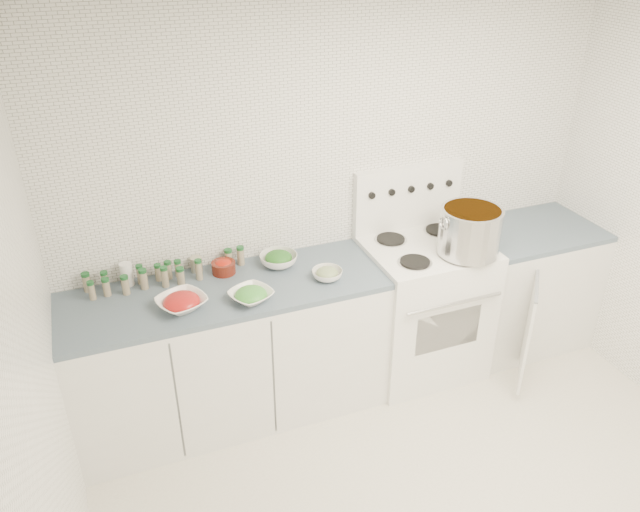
{
  "coord_description": "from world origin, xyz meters",
  "views": [
    {
      "loc": [
        -1.41,
        -1.81,
        2.78
      ],
      "look_at": [
        -0.26,
        1.14,
        1.03
      ],
      "focal_mm": 35.0,
      "sensor_mm": 36.0,
      "label": 1
    }
  ],
  "objects": [
    {
      "name": "stock_pot",
      "position": [
        0.66,
        1.0,
        1.1
      ],
      "size": [
        0.4,
        0.38,
        0.29
      ],
      "rotation": [
        0.0,
        0.0,
        0.16
      ],
      "color": "silver",
      "rests_on": "stove"
    },
    {
      "name": "room_walls",
      "position": [
        0.0,
        0.0,
        1.56
      ],
      "size": [
        3.54,
        3.04,
        2.52
      ],
      "color": "white",
      "rests_on": "ground"
    },
    {
      "name": "bowl_snowpea",
      "position": [
        -0.72,
        1.03,
        0.93
      ],
      "size": [
        0.3,
        0.3,
        0.08
      ],
      "color": "white",
      "rests_on": "counter_left"
    },
    {
      "name": "counter_left",
      "position": [
        -0.82,
        1.19,
        0.45
      ],
      "size": [
        1.85,
        0.62,
        0.9
      ],
      "color": "white",
      "rests_on": "ground"
    },
    {
      "name": "bowl_pepper",
      "position": [
        -0.79,
        1.37,
        0.94
      ],
      "size": [
        0.14,
        0.14,
        0.09
      ],
      "color": "#51170E",
      "rests_on": "counter_left"
    },
    {
      "name": "counter_right",
      "position": [
        1.3,
        1.19,
        0.45
      ],
      "size": [
        0.89,
        0.93,
        0.9
      ],
      "color": "white",
      "rests_on": "ground"
    },
    {
      "name": "bowl_broccoli",
      "position": [
        -0.45,
        1.34,
        0.94
      ],
      "size": [
        0.3,
        0.3,
        0.09
      ],
      "color": "white",
      "rests_on": "counter_left"
    },
    {
      "name": "salt_canister",
      "position": [
        -1.33,
        1.44,
        0.97
      ],
      "size": [
        0.09,
        0.09,
        0.14
      ],
      "primitive_type": "cylinder",
      "rotation": [
        0.0,
        0.0,
        0.28
      ],
      "color": "white",
      "rests_on": "counter_left"
    },
    {
      "name": "stove",
      "position": [
        0.48,
        1.19,
        0.5
      ],
      "size": [
        0.76,
        0.7,
        1.36
      ],
      "color": "white",
      "rests_on": "ground"
    },
    {
      "name": "spice_cluster",
      "position": [
        -1.17,
        1.4,
        0.96
      ],
      "size": [
        0.93,
        0.16,
        0.13
      ],
      "color": "gray",
      "rests_on": "counter_left"
    },
    {
      "name": "bowl_zucchini",
      "position": [
        -0.24,
        1.09,
        0.93
      ],
      "size": [
        0.21,
        0.21,
        0.07
      ],
      "color": "white",
      "rests_on": "counter_left"
    },
    {
      "name": "bowl_tomato",
      "position": [
        -1.09,
        1.09,
        0.94
      ],
      "size": [
        0.33,
        0.33,
        0.09
      ],
      "color": "white",
      "rests_on": "counter_left"
    },
    {
      "name": "tin_can",
      "position": [
        -0.93,
        1.45,
        0.95
      ],
      "size": [
        0.08,
        0.08,
        0.09
      ],
      "primitive_type": "cylinder",
      "rotation": [
        0.0,
        0.0,
        0.2
      ],
      "color": "#B9B39C",
      "rests_on": "counter_left"
    }
  ]
}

